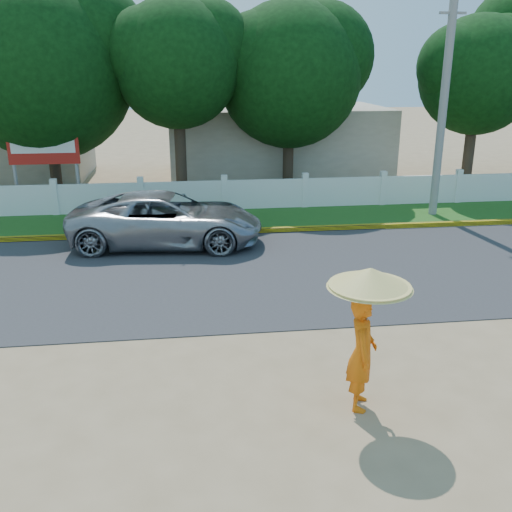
{
  "coord_description": "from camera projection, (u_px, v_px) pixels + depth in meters",
  "views": [
    {
      "loc": [
        -1.43,
        -9.25,
        5.15
      ],
      "look_at": [
        0.0,
        2.0,
        1.3
      ],
      "focal_mm": 40.0,
      "sensor_mm": 36.0,
      "label": 1
    }
  ],
  "objects": [
    {
      "name": "ground",
      "position": [
        270.0,
        357.0,
        10.51
      ],
      "size": [
        120.0,
        120.0,
        0.0
      ],
      "primitive_type": "plane",
      "color": "#9E8460",
      "rests_on": "ground"
    },
    {
      "name": "road",
      "position": [
        244.0,
        272.0,
        14.74
      ],
      "size": [
        60.0,
        7.0,
        0.02
      ],
      "primitive_type": "cube",
      "color": "#38383A",
      "rests_on": "ground"
    },
    {
      "name": "grass_verge",
      "position": [
        228.0,
        220.0,
        19.67
      ],
      "size": [
        60.0,
        3.5,
        0.03
      ],
      "primitive_type": "cube",
      "color": "#2D601E",
      "rests_on": "ground"
    },
    {
      "name": "curb",
      "position": [
        232.0,
        232.0,
        18.05
      ],
      "size": [
        40.0,
        0.18,
        0.16
      ],
      "primitive_type": "cube",
      "color": "yellow",
      "rests_on": "ground"
    },
    {
      "name": "fence",
      "position": [
        224.0,
        195.0,
        20.86
      ],
      "size": [
        40.0,
        0.1,
        1.1
      ],
      "primitive_type": "cube",
      "color": "silver",
      "rests_on": "ground"
    },
    {
      "name": "building_near",
      "position": [
        276.0,
        141.0,
        27.26
      ],
      "size": [
        10.0,
        6.0,
        3.2
      ],
      "primitive_type": "cube",
      "color": "#B7AD99",
      "rests_on": "ground"
    },
    {
      "name": "utility_pole",
      "position": [
        443.0,
        107.0,
        19.19
      ],
      "size": [
        0.28,
        0.28,
        7.47
      ],
      "primitive_type": "cylinder",
      "color": "gray",
      "rests_on": "ground"
    },
    {
      "name": "vehicle",
      "position": [
        167.0,
        219.0,
        16.78
      ],
      "size": [
        5.84,
        3.13,
        1.56
      ],
      "primitive_type": "imported",
      "rotation": [
        0.0,
        0.0,
        1.47
      ],
      "color": "#96979D",
      "rests_on": "ground"
    },
    {
      "name": "monk_with_parasol",
      "position": [
        366.0,
        318.0,
        8.56
      ],
      "size": [
        1.27,
        1.27,
        2.32
      ],
      "color": "#DB5E0B",
      "rests_on": "ground"
    },
    {
      "name": "billboard",
      "position": [
        44.0,
        151.0,
        20.61
      ],
      "size": [
        2.5,
        0.13,
        2.95
      ],
      "color": "gray",
      "rests_on": "ground"
    },
    {
      "name": "tree_row",
      "position": [
        289.0,
        70.0,
        22.58
      ],
      "size": [
        39.49,
        7.29,
        8.84
      ],
      "color": "#473828",
      "rests_on": "ground"
    }
  ]
}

